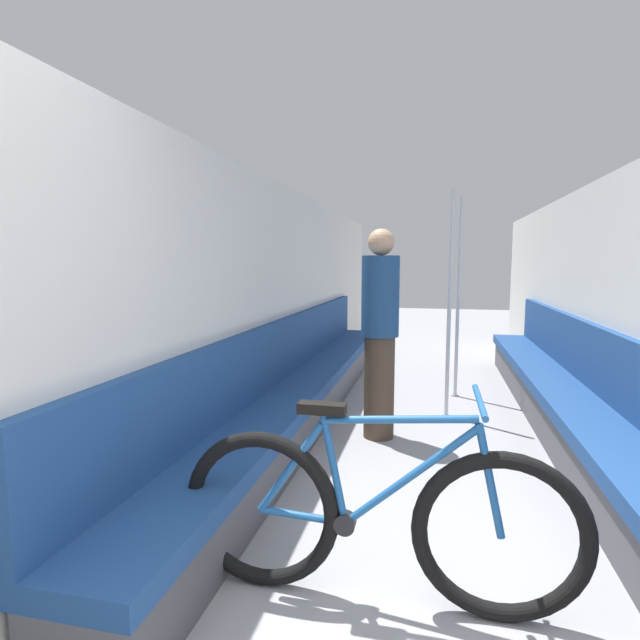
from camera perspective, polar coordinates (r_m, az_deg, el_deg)
wall_left at (r=4.36m, az=-5.36°, el=1.71°), size 0.10×10.11×2.10m
wall_right at (r=4.35m, az=30.74°, el=0.79°), size 0.10×10.11×2.10m
bench_seat_row_left at (r=4.50m, az=-1.84°, el=-7.86°), size 0.47×6.04×0.93m
bench_seat_row_right at (r=4.49m, az=26.74°, el=-8.61°), size 0.47×6.04×0.93m
bicycle at (r=2.23m, az=6.22°, el=-21.63°), size 1.69×0.46×0.90m
grab_pole_near at (r=5.41m, az=15.49°, el=2.04°), size 0.08×0.08×2.08m
grab_pole_far at (r=4.66m, az=14.55°, el=1.36°), size 0.08×0.08×2.08m
passenger_standing at (r=4.01m, az=6.85°, el=-1.31°), size 0.30×0.30×1.68m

